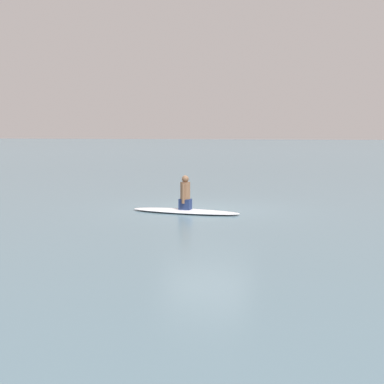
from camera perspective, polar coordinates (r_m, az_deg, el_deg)
ground_plane at (r=15.88m, az=1.50°, el=-1.84°), size 400.00×400.00×0.00m
surfboard at (r=15.26m, az=-0.70°, el=-1.98°), size 3.12×0.80×0.10m
person_paddler at (r=15.20m, az=-0.70°, el=-0.21°), size 0.31×0.41×0.94m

